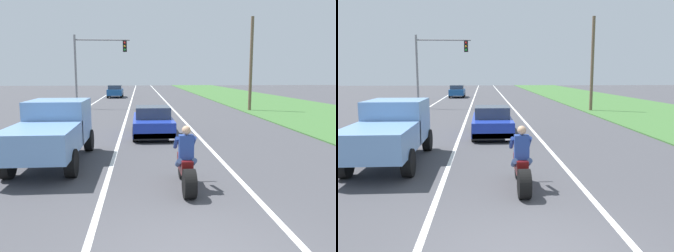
# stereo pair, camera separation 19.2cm
# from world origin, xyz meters

# --- Properties ---
(lane_stripe_left_solid) EXTENTS (0.14, 120.00, 0.01)m
(lane_stripe_left_solid) POSITION_xyz_m (-5.40, 20.00, 0.00)
(lane_stripe_left_solid) COLOR white
(lane_stripe_left_solid) RESTS_ON ground
(lane_stripe_right_solid) EXTENTS (0.14, 120.00, 0.01)m
(lane_stripe_right_solid) POSITION_xyz_m (1.80, 20.00, 0.00)
(lane_stripe_right_solid) COLOR white
(lane_stripe_right_solid) RESTS_ON ground
(lane_stripe_centre_dashed) EXTENTS (0.14, 120.00, 0.01)m
(lane_stripe_centre_dashed) POSITION_xyz_m (-1.80, 20.00, 0.00)
(lane_stripe_centre_dashed) COLOR white
(lane_stripe_centre_dashed) RESTS_ON ground
(grass_verge_right) EXTENTS (10.00, 120.00, 0.06)m
(grass_verge_right) POSITION_xyz_m (11.92, 20.00, 0.03)
(grass_verge_right) COLOR #3D6B33
(grass_verge_right) RESTS_ON ground
(motorcycle_with_rider) EXTENTS (0.70, 2.21, 1.62)m
(motorcycle_with_rider) POSITION_xyz_m (0.23, 3.34, 0.59)
(motorcycle_with_rider) COLOR black
(motorcycle_with_rider) RESTS_ON ground
(sports_car_blue) EXTENTS (1.84, 4.30, 1.37)m
(sports_car_blue) POSITION_xyz_m (-0.29, 11.13, 0.63)
(sports_car_blue) COLOR #1E38B2
(sports_car_blue) RESTS_ON ground
(pickup_truck_left_lane_light_blue) EXTENTS (2.02, 4.80, 1.98)m
(pickup_truck_left_lane_light_blue) POSITION_xyz_m (-3.68, 6.26, 1.11)
(pickup_truck_left_lane_light_blue) COLOR #6B93C6
(pickup_truck_left_lane_light_blue) RESTS_ON ground
(traffic_light_mast_near) EXTENTS (4.55, 0.34, 6.00)m
(traffic_light_mast_near) POSITION_xyz_m (-4.73, 24.17, 3.99)
(traffic_light_mast_near) COLOR gray
(traffic_light_mast_near) RESTS_ON ground
(utility_pole_roadside) EXTENTS (0.24, 0.24, 7.14)m
(utility_pole_roadside) POSITION_xyz_m (7.65, 21.19, 3.57)
(utility_pole_roadside) COLOR brown
(utility_pole_roadside) RESTS_ON ground
(distant_car_far_ahead) EXTENTS (1.80, 4.00, 1.50)m
(distant_car_far_ahead) POSITION_xyz_m (-3.86, 37.40, 0.77)
(distant_car_far_ahead) COLOR #194C8C
(distant_car_far_ahead) RESTS_ON ground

